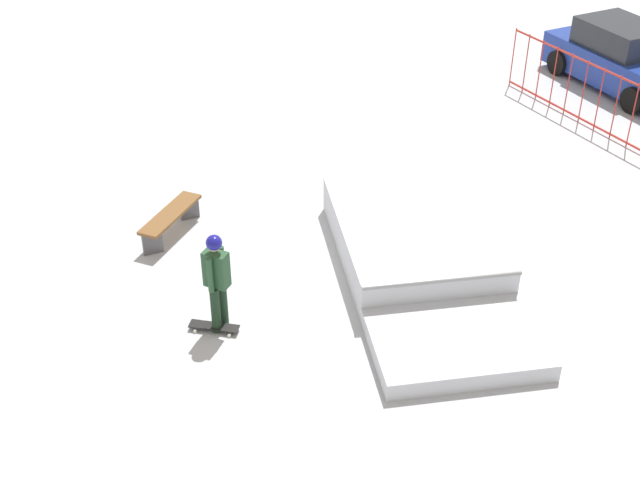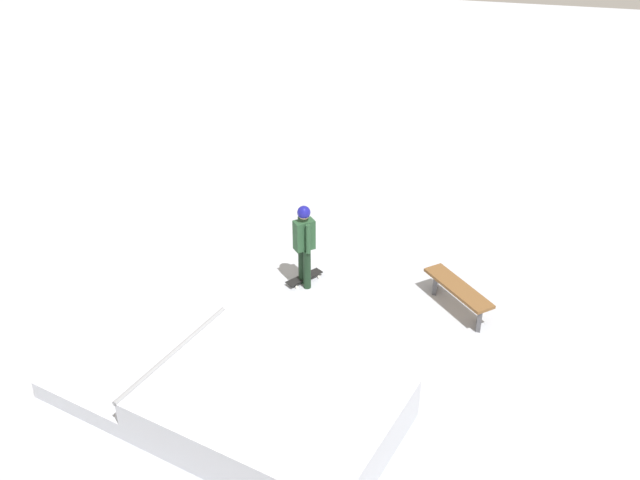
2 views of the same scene
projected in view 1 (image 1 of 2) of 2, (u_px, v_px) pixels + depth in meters
The scene contains 6 objects.
ground_plane at pixel (355, 250), 15.21m from camera, with size 60.00×60.00×0.00m, color #B2B7C1.
skate_ramp at pixel (419, 254), 14.54m from camera, with size 5.88×3.89×0.74m.
skater at pixel (217, 275), 12.84m from camera, with size 0.43×0.42×1.73m.
skateboard at pixel (214, 326), 13.27m from camera, with size 0.62×0.77×0.09m.
park_bench at pixel (171, 218), 15.45m from camera, with size 1.38×1.44×0.48m.
parked_car_blue at pixel (621, 59), 21.14m from camera, with size 4.17×2.06×1.60m.
Camera 1 is at (11.26, -5.75, 8.49)m, focal length 47.20 mm.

